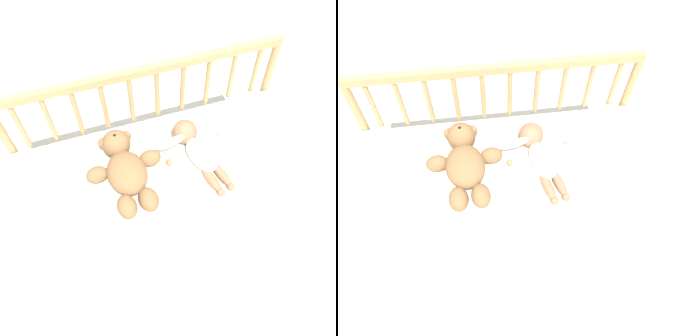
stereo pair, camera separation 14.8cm
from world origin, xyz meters
The scene contains 6 objects.
ground_plane centered at (0.00, 0.00, 0.00)m, with size 12.00×12.00×0.00m, color silver.
crib_mattress centered at (0.00, 0.00, 0.23)m, with size 1.23×0.64×0.47m.
crib_rail centered at (0.00, 0.34, 0.55)m, with size 1.23×0.04×0.76m.
blanket centered at (0.00, 0.04, 0.47)m, with size 0.81×0.50×0.01m.
teddy_bear centered at (-0.16, 0.07, 0.52)m, with size 0.32×0.40×0.12m.
baby centered at (0.15, 0.08, 0.51)m, with size 0.32×0.37×0.11m.
Camera 2 is at (-0.10, -0.76, 1.79)m, focal length 40.00 mm.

